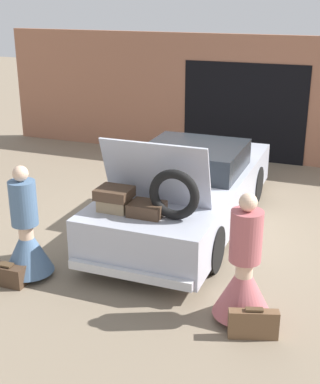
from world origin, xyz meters
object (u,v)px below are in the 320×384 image
object	(u,v)px
car	(188,190)
person_right	(244,277)
person_left	(27,239)
suitcase_beside_right_person	(253,324)
suitcase_beside_left_person	(7,275)

from	to	relation	value
car	person_right	world-z (taller)	car
person_left	suitcase_beside_right_person	world-z (taller)	person_left
car	person_left	xyz separation A→B (m)	(-1.46, -2.43, -0.05)
car	person_right	size ratio (longest dim) A/B	3.02
car	suitcase_beside_right_person	distance (m)	3.23
suitcase_beside_left_person	suitcase_beside_right_person	xyz separation A→B (m)	(3.26, 0.01, 0.03)
car	suitcase_beside_right_person	size ratio (longest dim) A/B	8.41
suitcase_beside_right_person	car	bearing A→B (deg)	121.43
car	person_right	bearing A→B (deg)	-58.64
suitcase_beside_left_person	person_right	bearing A→B (deg)	6.33
person_left	suitcase_beside_right_person	size ratio (longest dim) A/B	2.76
person_left	suitcase_beside_left_person	xyz separation A→B (m)	(-0.13, -0.31, -0.41)
person_left	suitcase_beside_right_person	xyz separation A→B (m)	(3.13, -0.30, -0.38)
car	suitcase_beside_right_person	bearing A→B (deg)	-58.57
suitcase_beside_right_person	person_right	bearing A→B (deg)	121.94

